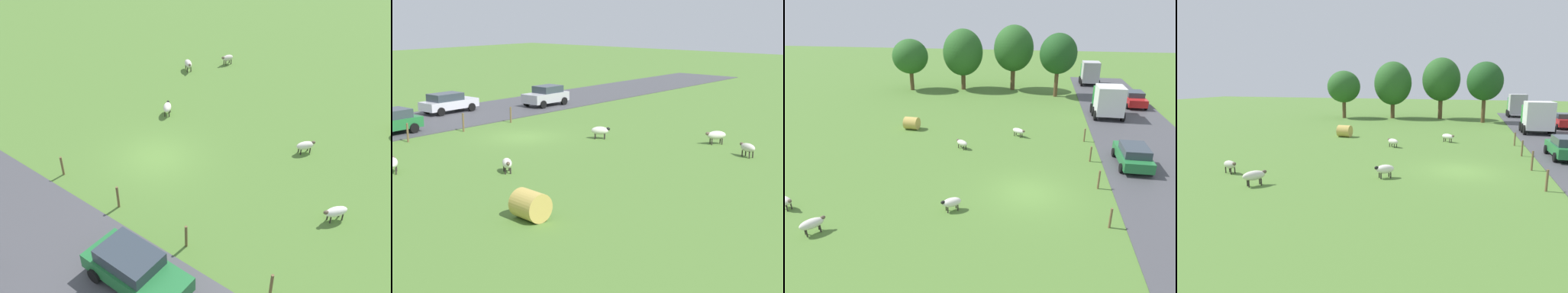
{
  "view_description": "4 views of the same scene",
  "coord_description": "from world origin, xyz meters",
  "views": [
    {
      "loc": [
        14.79,
        14.14,
        14.52
      ],
      "look_at": [
        -1.59,
        1.5,
        0.49
      ],
      "focal_mm": 40.75,
      "sensor_mm": 36.0,
      "label": 1
    },
    {
      "loc": [
        -26.49,
        25.26,
        7.72
      ],
      "look_at": [
        -7.51,
        2.63,
        0.96
      ],
      "focal_mm": 54.56,
      "sensor_mm": 36.0,
      "label": 2
    },
    {
      "loc": [
        0.34,
        -18.63,
        10.3
      ],
      "look_at": [
        -3.63,
        4.06,
        1.2
      ],
      "focal_mm": 31.85,
      "sensor_mm": 36.0,
      "label": 3
    },
    {
      "loc": [
        0.27,
        -20.97,
        5.43
      ],
      "look_at": [
        -5.91,
        1.56,
        0.93
      ],
      "focal_mm": 31.72,
      "sensor_mm": 36.0,
      "label": 4
    }
  ],
  "objects": [
    {
      "name": "sheep_0",
      "position": [
        -13.09,
        -4.13,
        0.53
      ],
      "size": [
        1.11,
        0.76,
        0.77
      ],
      "color": "beige",
      "rests_on": "ground_plane"
    },
    {
      "name": "fence_post_2",
      "position": [
        4.24,
        5.49,
        0.58
      ],
      "size": [
        0.12,
        0.12,
        1.16
      ],
      "primitive_type": "cylinder",
      "color": "brown",
      "rests_on": "ground_plane"
    },
    {
      "name": "hay_bale_0",
      "position": [
        -11.14,
        10.34,
        0.57
      ],
      "size": [
        1.37,
        1.25,
        1.13
      ],
      "primitive_type": "cylinder",
      "rotation": [
        1.57,
        0.0,
        1.47
      ],
      "color": "tan",
      "rests_on": "ground_plane"
    },
    {
      "name": "tree_1",
      "position": [
        -3.47,
        29.1,
        5.5
      ],
      "size": [
        5.28,
        5.28,
        8.53
      ],
      "color": "brown",
      "rests_on": "ground_plane"
    },
    {
      "name": "fence_post_3",
      "position": [
        4.24,
        9.68,
        0.57
      ],
      "size": [
        0.12,
        0.12,
        1.14
      ],
      "primitive_type": "cylinder",
      "color": "brown",
      "rests_on": "ground_plane"
    },
    {
      "name": "truck_0",
      "position": [
        7.33,
        34.17,
        1.81
      ],
      "size": [
        2.6,
        3.86,
        3.35
      ],
      "color": "#197F33",
      "rests_on": "road_strip"
    },
    {
      "name": "tree_3",
      "position": [
        -17.05,
        26.5,
        4.48
      ],
      "size": [
        4.74,
        4.74,
        6.77
      ],
      "color": "brown",
      "rests_on": "ground_plane"
    },
    {
      "name": "sheep_1",
      "position": [
        -5.5,
        6.36,
        0.48
      ],
      "size": [
        1.13,
        0.99,
        0.71
      ],
      "color": "silver",
      "rests_on": "ground_plane"
    },
    {
      "name": "tree_2",
      "position": [
        2.26,
        25.91,
        5.28
      ],
      "size": [
        4.53,
        4.53,
        7.75
      ],
      "color": "brown",
      "rests_on": "ground_plane"
    },
    {
      "name": "sheep_2",
      "position": [
        -4.04,
        -2.69,
        0.51
      ],
      "size": [
        1.16,
        1.01,
        0.77
      ],
      "color": "silver",
      "rests_on": "ground_plane"
    },
    {
      "name": "sheep_4",
      "position": [
        -10.26,
        -5.89,
        0.55
      ],
      "size": [
        1.12,
        1.21,
        0.81
      ],
      "color": "silver",
      "rests_on": "ground_plane"
    },
    {
      "name": "fence_post_1",
      "position": [
        4.24,
        1.3,
        0.61
      ],
      "size": [
        0.12,
        0.12,
        1.22
      ],
      "primitive_type": "cylinder",
      "color": "brown",
      "rests_on": "ground_plane"
    },
    {
      "name": "ground_plane",
      "position": [
        0.0,
        0.0,
        0.0
      ],
      "size": [
        160.0,
        160.0,
        0.0
      ],
      "primitive_type": "plane",
      "color": "#517A33"
    },
    {
      "name": "tree_0",
      "position": [
        -10.18,
        28.08,
        4.96
      ],
      "size": [
        5.34,
        5.34,
        8.04
      ],
      "color": "brown",
      "rests_on": "ground_plane"
    },
    {
      "name": "car_2",
      "position": [
        7.03,
        5.14,
        0.87
      ],
      "size": [
        2.14,
        4.36,
        1.56
      ],
      "color": "#237238",
      "rests_on": "road_strip"
    },
    {
      "name": "fence_post_0",
      "position": [
        4.24,
        -2.89,
        0.56
      ],
      "size": [
        0.12,
        0.12,
        1.12
      ],
      "primitive_type": "cylinder",
      "color": "brown",
      "rests_on": "ground_plane"
    },
    {
      "name": "car_3",
      "position": [
        10.95,
        22.28,
        0.93
      ],
      "size": [
        2.18,
        4.1,
        1.67
      ],
      "color": "red",
      "rests_on": "road_strip"
    },
    {
      "name": "truck_1",
      "position": [
        7.21,
        17.33,
        1.79
      ],
      "size": [
        2.89,
        4.02,
        3.26
      ],
      "color": "#197F33",
      "rests_on": "road_strip"
    },
    {
      "name": "sheep_3",
      "position": [
        -1.27,
        9.96,
        0.51
      ],
      "size": [
        1.23,
        1.04,
        0.74
      ],
      "color": "white",
      "rests_on": "ground_plane"
    }
  ]
}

